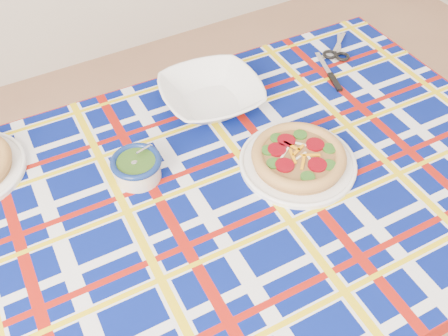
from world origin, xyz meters
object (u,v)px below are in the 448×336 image
serving_bowl (211,95)px  pesto_bowl (137,166)px  main_focaccia_plate (299,157)px  dining_table (228,210)px

serving_bowl → pesto_bowl: bearing=-151.9°
main_focaccia_plate → pesto_bowl: (-0.34, 0.15, 0.01)m
main_focaccia_plate → pesto_bowl: 0.37m
dining_table → pesto_bowl: (-0.16, 0.14, 0.11)m
dining_table → main_focaccia_plate: size_ratio=5.25×
main_focaccia_plate → serving_bowl: serving_bowl is taller
dining_table → serving_bowl: 0.32m
main_focaccia_plate → pesto_bowl: bearing=156.1°
dining_table → pesto_bowl: pesto_bowl is taller
dining_table → pesto_bowl: bearing=140.9°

